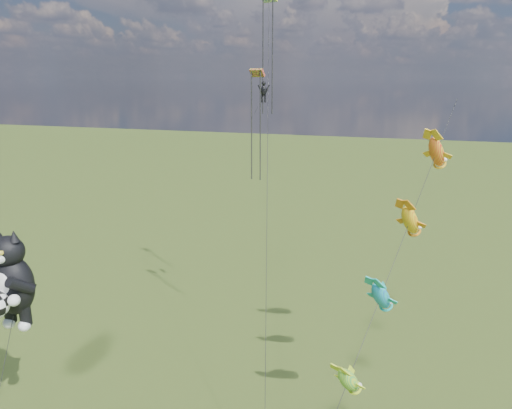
% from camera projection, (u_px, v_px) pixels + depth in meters
% --- Properties ---
extents(cat_kite_rig, '(2.52, 4.13, 11.70)m').
position_uv_depth(cat_kite_rig, '(10.00, 281.00, 25.70)').
color(cat_kite_rig, brown).
rests_on(cat_kite_rig, ground).
extents(fish_windsock_rig, '(6.13, 14.83, 17.95)m').
position_uv_depth(fish_windsock_rig, '(395.00, 258.00, 25.81)').
color(fish_windsock_rig, brown).
rests_on(fish_windsock_rig, ground).
extents(parafoil_rig, '(5.60, 16.86, 27.20)m').
position_uv_depth(parafoil_rig, '(264.00, 87.00, 33.24)').
color(parafoil_rig, brown).
rests_on(parafoil_rig, ground).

